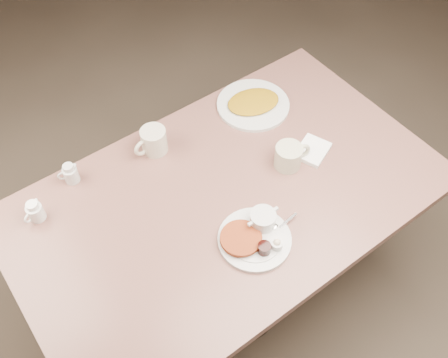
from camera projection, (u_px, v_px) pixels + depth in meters
room at (229, 42)px, 1.24m from camera, size 7.04×8.04×2.84m
diner_table at (227, 221)px, 1.89m from camera, size 1.50×0.90×0.75m
main_plate at (255, 235)px, 1.63m from camera, size 0.30×0.25×0.07m
coffee_mug_near at (289, 156)px, 1.80m from camera, size 0.15×0.12×0.09m
napkin at (312, 151)px, 1.86m from camera, size 0.16×0.14×0.02m
coffee_mug_far at (153, 141)px, 1.84m from camera, size 0.14×0.10×0.10m
creamer_left at (35, 212)px, 1.67m from camera, size 0.08×0.06×0.08m
creamer_right at (70, 174)px, 1.76m from camera, size 0.08×0.06×0.08m
hash_plate at (253, 104)px, 2.01m from camera, size 0.36×0.36×0.04m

